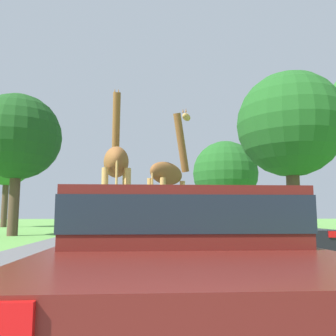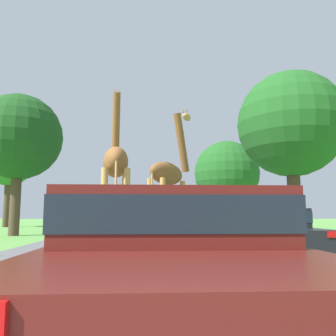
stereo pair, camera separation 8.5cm
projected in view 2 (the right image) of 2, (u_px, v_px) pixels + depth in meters
The scene contains 10 objects.
road at pixel (145, 228), 28.63m from camera, with size 8.33×120.00×0.00m.
giraffe_near_road at pixel (169, 177), 12.69m from camera, with size 1.92×2.63×5.27m.
giraffe_companion at pixel (116, 168), 10.86m from camera, with size 1.01×2.72×5.45m.
car_lead_maroon at pixel (169, 260), 3.13m from camera, with size 1.82×4.28×1.30m.
car_queue_right at pixel (263, 231), 9.13m from camera, with size 1.93×4.19×1.24m.
car_queue_left at pixel (179, 218), 28.81m from camera, with size 1.94×4.36×1.45m.
tree_centre_back at pixel (19, 137), 18.71m from camera, with size 4.51×4.51×7.40m.
tree_right_cluster at pixel (227, 173), 31.55m from camera, with size 5.76×5.76×7.56m.
tree_far_right at pixel (9, 162), 30.55m from camera, with size 4.21×4.21×7.72m.
tree_mid_field at pixel (291, 125), 14.79m from camera, with size 4.41×4.41×7.03m.
Camera 2 is at (0.20, 0.93, 1.11)m, focal length 38.00 mm.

